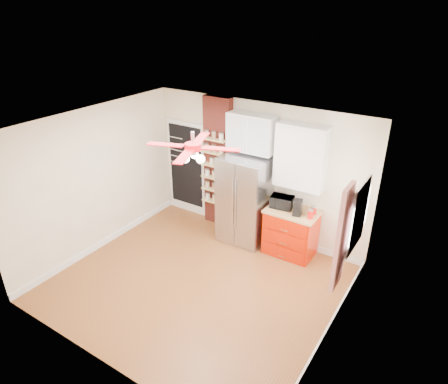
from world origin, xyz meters
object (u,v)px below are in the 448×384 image
Objects in this scene: coffee_maker at (298,208)px; canister_left at (310,214)px; toaster_oven at (282,202)px; red_cabinet at (291,232)px; fridge at (245,200)px; ceiling_fan at (193,147)px; pantry_jar_oats at (212,161)px.

canister_left is (0.24, -0.01, -0.06)m from coffee_maker.
coffee_maker is at bearing -24.14° from toaster_oven.
red_cabinet is 0.65m from canister_left.
fridge is 4.30× the size of toaster_oven.
canister_left is (1.34, -0.05, 0.10)m from fridge.
canister_left is (0.59, -0.10, -0.04)m from toaster_oven.
fridge is at bearing 91.76° from ceiling_fan.
fridge is 14.34× the size of pantry_jar_oats.
coffee_maker is (0.35, -0.09, 0.02)m from toaster_oven.
toaster_oven reaches higher than red_cabinet.
ceiling_fan is 2.25m from pantry_jar_oats.
red_cabinet is (0.97, 0.05, -0.42)m from fridge.
fridge is 1.25× the size of ceiling_fan.
ceiling_fan is at bearing -88.24° from fridge.
coffee_maker is 1.77× the size of canister_left.
fridge reaches higher than pantry_jar_oats.
ceiling_fan is (0.05, -1.63, 1.55)m from fridge.
coffee_maker is at bearing 56.60° from ceiling_fan.
toaster_oven is 3.33× the size of pantry_jar_oats.
coffee_maker is at bearing -2.19° from fridge.
coffee_maker is at bearing 178.81° from canister_left.
canister_left is at bearing -18.53° from toaster_oven.
ceiling_fan reaches higher than coffee_maker.
red_cabinet is at bearing -3.80° from pantry_jar_oats.
toaster_oven reaches higher than canister_left.
toaster_oven is at bearing 151.93° from coffee_maker.
pantry_jar_oats is at bearing 160.82° from coffee_maker.
pantry_jar_oats is at bearing 166.70° from toaster_oven.
canister_left is at bearing -14.70° from red_cabinet.
pantry_jar_oats is (-2.21, 0.22, 0.46)m from canister_left.
pantry_jar_oats is (-0.92, 1.80, -0.99)m from ceiling_fan.
toaster_oven is 2.63× the size of canister_left.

